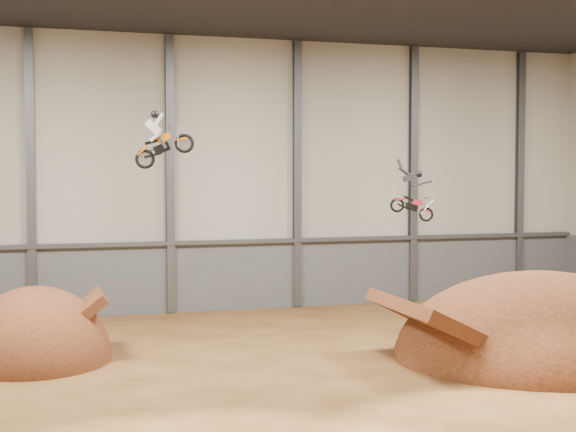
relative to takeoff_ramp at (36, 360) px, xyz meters
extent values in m
plane|color=#482B13|center=(9.71, -5.94, 0.00)|extent=(40.00, 40.00, 0.00)
cube|color=#AAA696|center=(9.71, 9.06, 7.00)|extent=(40.00, 0.10, 14.00)
cube|color=#52555A|center=(9.71, 8.96, 1.75)|extent=(39.80, 0.18, 3.50)
cube|color=#47494F|center=(9.71, 8.81, 3.55)|extent=(39.80, 0.35, 0.20)
cube|color=#47494F|center=(-0.29, 8.86, 7.00)|extent=(0.40, 0.36, 13.90)
cube|color=#47494F|center=(6.37, 8.86, 7.00)|extent=(0.40, 0.36, 13.90)
cube|color=#47494F|center=(13.04, 8.86, 7.00)|extent=(0.40, 0.36, 13.90)
cube|color=#47494F|center=(19.71, 8.86, 7.00)|extent=(0.40, 0.36, 13.90)
cube|color=#47494F|center=(26.37, 8.86, 7.00)|extent=(0.40, 0.36, 13.90)
ellipsoid|color=#401E10|center=(0.00, 0.00, 0.00)|extent=(5.61, 6.47, 5.61)
ellipsoid|color=#401E10|center=(18.62, -4.92, 0.00)|extent=(11.43, 10.11, 6.60)
camera|label=1|loc=(0.66, -31.37, 7.03)|focal=50.00mm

